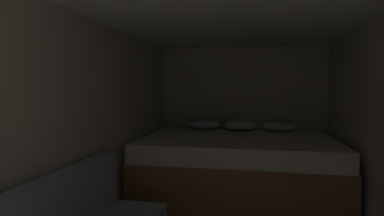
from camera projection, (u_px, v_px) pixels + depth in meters
name	position (u px, v px, depth m)	size (l,w,h in m)	color
wall_back	(242.00, 114.00, 4.94)	(2.64, 0.05, 2.07)	beige
wall_left	(72.00, 135.00, 2.65)	(0.05, 5.16, 2.07)	beige
bed	(238.00, 167.00, 4.07)	(2.42, 1.72, 0.95)	olive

